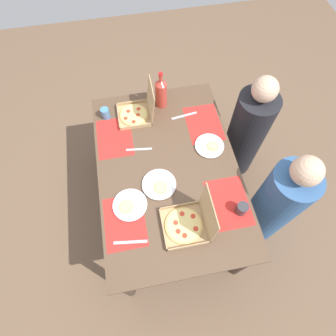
# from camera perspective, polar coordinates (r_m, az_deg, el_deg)

# --- Properties ---
(ground_plane) EXTENTS (6.00, 6.00, 0.00)m
(ground_plane) POSITION_cam_1_polar(r_m,az_deg,el_deg) (2.62, 0.00, -7.70)
(ground_plane) COLOR brown
(dining_table) EXTENTS (1.49, 0.99, 0.74)m
(dining_table) POSITION_cam_1_polar(r_m,az_deg,el_deg) (2.03, 0.00, -1.39)
(dining_table) COLOR #3F3328
(dining_table) RESTS_ON ground_plane
(placemat_near_left) EXTENTS (0.36, 0.26, 0.00)m
(placemat_near_left) POSITION_cam_1_polar(r_m,az_deg,el_deg) (2.12, -11.09, 6.29)
(placemat_near_left) COLOR red
(placemat_near_left) RESTS_ON dining_table
(placemat_near_right) EXTENTS (0.36, 0.26, 0.00)m
(placemat_near_right) POSITION_cam_1_polar(r_m,az_deg,el_deg) (1.81, -9.00, -11.06)
(placemat_near_right) COLOR red
(placemat_near_right) RESTS_ON dining_table
(placemat_far_left) EXTENTS (0.36, 0.26, 0.00)m
(placemat_far_left) POSITION_cam_1_polar(r_m,az_deg,el_deg) (2.17, 7.44, 9.21)
(placemat_far_left) COLOR red
(placemat_far_left) RESTS_ON dining_table
(placemat_far_right) EXTENTS (0.36, 0.26, 0.00)m
(placemat_far_right) POSITION_cam_1_polar(r_m,az_deg,el_deg) (1.87, 12.55, -7.08)
(placemat_far_right) COLOR red
(placemat_far_right) RESTS_ON dining_table
(pizza_box_corner_left) EXTENTS (0.27, 0.29, 0.31)m
(pizza_box_corner_left) POSITION_cam_1_polar(r_m,az_deg,el_deg) (1.74, 4.42, -11.34)
(pizza_box_corner_left) COLOR tan
(pizza_box_corner_left) RESTS_ON dining_table
(pizza_box_edge_far) EXTENTS (0.25, 0.29, 0.29)m
(pizza_box_edge_far) POSITION_cam_1_polar(r_m,az_deg,el_deg) (2.18, -6.37, 11.61)
(pizza_box_edge_far) COLOR tan
(pizza_box_edge_far) RESTS_ON dining_table
(plate_far_right) EXTENTS (0.23, 0.23, 0.03)m
(plate_far_right) POSITION_cam_1_polar(r_m,az_deg,el_deg) (1.87, -1.84, -3.51)
(plate_far_right) COLOR white
(plate_far_right) RESTS_ON dining_table
(plate_near_left) EXTENTS (0.23, 0.23, 0.03)m
(plate_near_left) POSITION_cam_1_polar(r_m,az_deg,el_deg) (1.83, -8.01, -7.68)
(plate_near_left) COLOR white
(plate_near_left) RESTS_ON dining_table
(plate_near_right) EXTENTS (0.22, 0.22, 0.03)m
(plate_near_right) POSITION_cam_1_polar(r_m,az_deg,el_deg) (2.05, 8.70, 4.56)
(plate_near_right) COLOR white
(plate_near_right) RESTS_ON dining_table
(soda_bottle) EXTENTS (0.09, 0.09, 0.32)m
(soda_bottle) POSITION_cam_1_polar(r_m,az_deg,el_deg) (2.18, -1.45, 15.49)
(soda_bottle) COLOR #B2382D
(soda_bottle) RESTS_ON dining_table
(cup_spare) EXTENTS (0.07, 0.07, 0.09)m
(cup_spare) POSITION_cam_1_polar(r_m,az_deg,el_deg) (1.83, 15.14, -8.19)
(cup_spare) COLOR #333338
(cup_spare) RESTS_ON dining_table
(cup_clear_left) EXTENTS (0.06, 0.06, 0.09)m
(cup_clear_left) POSITION_cam_1_polar(r_m,az_deg,el_deg) (2.21, -12.92, 11.06)
(cup_clear_left) COLOR teal
(cup_clear_left) RESTS_ON dining_table
(fork_by_near_right) EXTENTS (0.04, 0.19, 0.00)m
(fork_by_near_right) POSITION_cam_1_polar(r_m,az_deg,el_deg) (2.03, -6.07, 3.89)
(fork_by_near_right) COLOR #B7B7BC
(fork_by_near_right) RESTS_ON dining_table
(knife_by_far_right) EXTENTS (0.04, 0.21, 0.00)m
(knife_by_far_right) POSITION_cam_1_polar(r_m,az_deg,el_deg) (2.20, 3.41, 10.85)
(knife_by_far_right) COLOR #B7B7BC
(knife_by_far_right) RESTS_ON dining_table
(knife_by_near_left) EXTENTS (0.05, 0.21, 0.00)m
(knife_by_near_left) POSITION_cam_1_polar(r_m,az_deg,el_deg) (1.77, -7.84, -15.08)
(knife_by_near_left) COLOR #B7B7BC
(knife_by_near_left) RESTS_ON dining_table
(diner_left_seat) EXTENTS (0.32, 0.32, 1.13)m
(diner_left_seat) POSITION_cam_1_polar(r_m,az_deg,el_deg) (2.49, 15.99, 6.99)
(diner_left_seat) COLOR black
(diner_left_seat) RESTS_ON ground_plane
(diner_right_seat) EXTENTS (0.32, 0.32, 1.15)m
(diner_right_seat) POSITION_cam_1_polar(r_m,az_deg,el_deg) (2.23, 21.43, -7.00)
(diner_right_seat) COLOR #33598C
(diner_right_seat) RESTS_ON ground_plane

